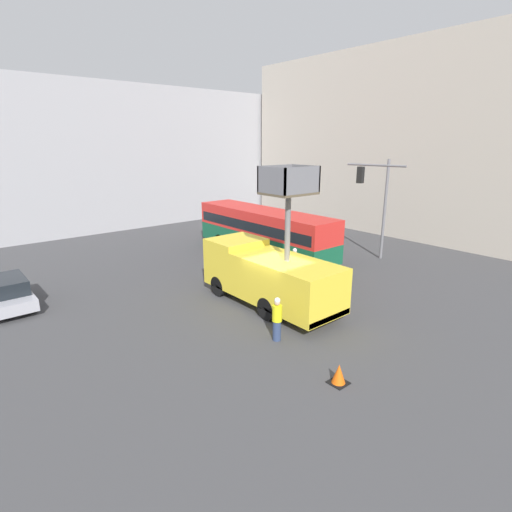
{
  "coord_description": "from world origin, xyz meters",
  "views": [
    {
      "loc": [
        -11.18,
        -12.11,
        7.41
      ],
      "look_at": [
        0.48,
        1.78,
        2.19
      ],
      "focal_mm": 28.0,
      "sensor_mm": 36.0,
      "label": 1
    }
  ],
  "objects_px": {
    "city_bus": "(264,229)",
    "road_worker_directing": "(294,264)",
    "utility_truck": "(269,273)",
    "parked_car_curbside": "(7,292)",
    "traffic_cone_near_truck": "(339,375)",
    "road_worker_near_truck": "(277,319)",
    "traffic_light_pole": "(377,194)"
  },
  "relations": [
    {
      "from": "road_worker_near_truck",
      "to": "parked_car_curbside",
      "type": "xyz_separation_m",
      "value": [
        -7.34,
        10.31,
        -0.14
      ]
    },
    {
      "from": "road_worker_near_truck",
      "to": "road_worker_directing",
      "type": "xyz_separation_m",
      "value": [
        5.48,
        4.49,
        0.04
      ]
    },
    {
      "from": "utility_truck",
      "to": "parked_car_curbside",
      "type": "xyz_separation_m",
      "value": [
        -9.41,
        7.5,
        -0.84
      ]
    },
    {
      "from": "traffic_light_pole",
      "to": "utility_truck",
      "type": "bearing_deg",
      "value": -174.89
    },
    {
      "from": "road_worker_near_truck",
      "to": "parked_car_curbside",
      "type": "relative_size",
      "value": 0.41
    },
    {
      "from": "traffic_light_pole",
      "to": "road_worker_near_truck",
      "type": "bearing_deg",
      "value": -162.5
    },
    {
      "from": "city_bus",
      "to": "road_worker_directing",
      "type": "bearing_deg",
      "value": 174.41
    },
    {
      "from": "utility_truck",
      "to": "road_worker_directing",
      "type": "bearing_deg",
      "value": 26.26
    },
    {
      "from": "road_worker_near_truck",
      "to": "parked_car_curbside",
      "type": "height_order",
      "value": "road_worker_near_truck"
    },
    {
      "from": "traffic_light_pole",
      "to": "road_worker_near_truck",
      "type": "relative_size",
      "value": 3.61
    },
    {
      "from": "road_worker_near_truck",
      "to": "city_bus",
      "type": "bearing_deg",
      "value": -4.43
    },
    {
      "from": "city_bus",
      "to": "road_worker_directing",
      "type": "height_order",
      "value": "city_bus"
    },
    {
      "from": "utility_truck",
      "to": "traffic_cone_near_truck",
      "type": "xyz_separation_m",
      "value": [
        -2.53,
        -6.18,
        -1.26
      ]
    },
    {
      "from": "road_worker_near_truck",
      "to": "traffic_cone_near_truck",
      "type": "relative_size",
      "value": 2.67
    },
    {
      "from": "road_worker_near_truck",
      "to": "road_worker_directing",
      "type": "bearing_deg",
      "value": -16.35
    },
    {
      "from": "city_bus",
      "to": "utility_truck",
      "type": "bearing_deg",
      "value": 157.63
    },
    {
      "from": "road_worker_directing",
      "to": "parked_car_curbside",
      "type": "bearing_deg",
      "value": 69.68
    },
    {
      "from": "traffic_light_pole",
      "to": "road_worker_directing",
      "type": "distance_m",
      "value": 7.07
    },
    {
      "from": "road_worker_near_truck",
      "to": "road_worker_directing",
      "type": "distance_m",
      "value": 7.09
    },
    {
      "from": "traffic_cone_near_truck",
      "to": "road_worker_near_truck",
      "type": "bearing_deg",
      "value": 82.3
    },
    {
      "from": "city_bus",
      "to": "traffic_light_pole",
      "type": "bearing_deg",
      "value": -127.66
    },
    {
      "from": "traffic_light_pole",
      "to": "parked_car_curbside",
      "type": "xyz_separation_m",
      "value": [
        -18.96,
        6.64,
        -3.58
      ]
    },
    {
      "from": "city_bus",
      "to": "traffic_cone_near_truck",
      "type": "bearing_deg",
      "value": 165.25
    },
    {
      "from": "utility_truck",
      "to": "parked_car_curbside",
      "type": "height_order",
      "value": "utility_truck"
    },
    {
      "from": "traffic_light_pole",
      "to": "road_worker_directing",
      "type": "height_order",
      "value": "traffic_light_pole"
    },
    {
      "from": "road_worker_directing",
      "to": "traffic_cone_near_truck",
      "type": "height_order",
      "value": "road_worker_directing"
    },
    {
      "from": "road_worker_directing",
      "to": "city_bus",
      "type": "bearing_deg",
      "value": -18.85
    },
    {
      "from": "city_bus",
      "to": "parked_car_curbside",
      "type": "distance_m",
      "value": 14.98
    },
    {
      "from": "parked_car_curbside",
      "to": "traffic_light_pole",
      "type": "bearing_deg",
      "value": -19.31
    },
    {
      "from": "road_worker_near_truck",
      "to": "traffic_cone_near_truck",
      "type": "distance_m",
      "value": 3.45
    },
    {
      "from": "traffic_cone_near_truck",
      "to": "parked_car_curbside",
      "type": "relative_size",
      "value": 0.15
    },
    {
      "from": "utility_truck",
      "to": "road_worker_near_truck",
      "type": "relative_size",
      "value": 4.11
    }
  ]
}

